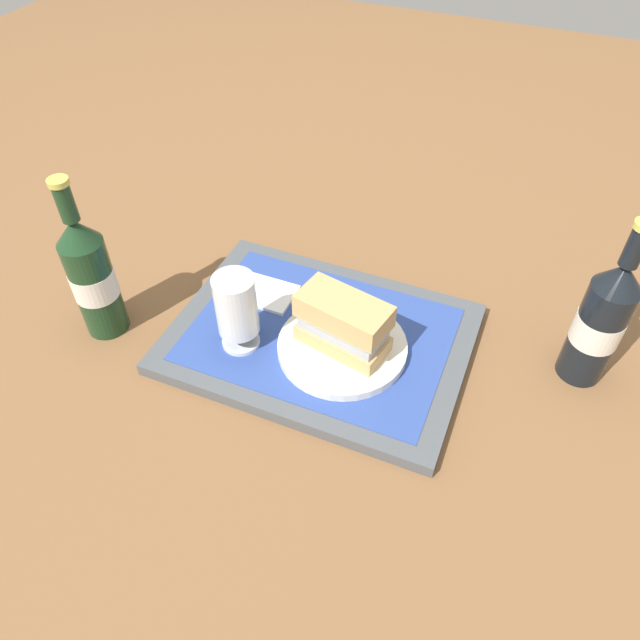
% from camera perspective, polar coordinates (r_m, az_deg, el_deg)
% --- Properties ---
extents(ground_plane, '(3.00, 3.00, 0.00)m').
position_cam_1_polar(ground_plane, '(0.92, 0.00, -2.20)').
color(ground_plane, brown).
extents(tray, '(0.44, 0.32, 0.02)m').
position_cam_1_polar(tray, '(0.91, 0.00, -1.77)').
color(tray, '#4C5156').
rests_on(tray, ground_plane).
extents(placemat, '(0.38, 0.27, 0.00)m').
position_cam_1_polar(placemat, '(0.91, 0.00, -1.31)').
color(placemat, '#2D4793').
rests_on(placemat, tray).
extents(plate, '(0.19, 0.19, 0.01)m').
position_cam_1_polar(plate, '(0.88, 2.13, -2.57)').
color(plate, silver).
rests_on(plate, placemat).
extents(sandwich, '(0.14, 0.09, 0.08)m').
position_cam_1_polar(sandwich, '(0.84, 2.02, -0.18)').
color(sandwich, tan).
rests_on(sandwich, plate).
extents(beer_glass, '(0.06, 0.06, 0.12)m').
position_cam_1_polar(beer_glass, '(0.85, -7.92, 0.95)').
color(beer_glass, silver).
rests_on(beer_glass, placemat).
extents(napkin_folded, '(0.09, 0.07, 0.01)m').
position_cam_1_polar(napkin_folded, '(0.97, -5.11, 2.55)').
color(napkin_folded, white).
rests_on(napkin_folded, placemat).
extents(beer_bottle, '(0.07, 0.07, 0.27)m').
position_cam_1_polar(beer_bottle, '(0.94, -20.91, 3.96)').
color(beer_bottle, '#19381E').
rests_on(beer_bottle, ground_plane).
extents(second_bottle, '(0.07, 0.07, 0.27)m').
position_cam_1_polar(second_bottle, '(0.89, 25.15, -0.09)').
color(second_bottle, black).
rests_on(second_bottle, ground_plane).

